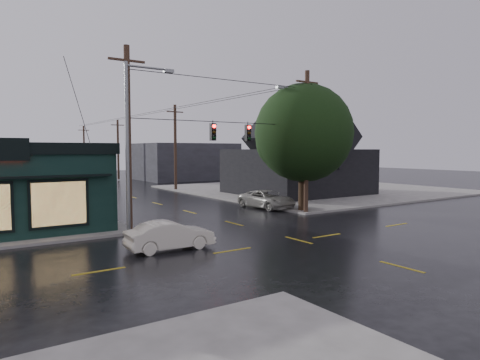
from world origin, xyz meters
TOP-DOWN VIEW (x-y plane):
  - ground_plane at (0.00, 0.00)m, footprint 160.00×160.00m
  - sidewalk_ne at (20.00, 20.00)m, footprint 28.00×28.00m
  - ne_building at (15.00, 17.00)m, footprint 12.60×11.60m
  - corner_tree at (7.00, 7.35)m, footprint 7.21×7.21m
  - utility_pole_nw at (-6.50, 6.50)m, footprint 2.00×0.32m
  - utility_pole_ne at (6.50, 6.50)m, footprint 2.00×0.32m
  - utility_pole_far_a at (6.50, 28.00)m, footprint 2.00×0.32m
  - utility_pole_far_b at (6.50, 48.00)m, footprint 2.00×0.32m
  - utility_pole_far_c at (6.50, 68.00)m, footprint 2.00×0.32m
  - span_signal_assembly at (0.10, 6.50)m, footprint 13.00×0.48m
  - streetlight_nw at (-6.80, 5.80)m, footprint 5.40×0.30m
  - streetlight_ne at (7.00, 7.20)m, footprint 5.40×0.30m
  - bg_building_east at (16.00, 45.00)m, footprint 14.00×12.00m
  - sedan_cream at (-6.28, 1.72)m, footprint 4.08×1.55m
  - suv_silver at (6.00, 10.43)m, footprint 2.71×5.21m

SIDE VIEW (x-z plane):
  - ground_plane at x=0.00m, z-range 0.00..0.00m
  - utility_pole_nw at x=-6.50m, z-range -5.08..5.08m
  - utility_pole_ne at x=6.50m, z-range -5.08..5.08m
  - utility_pole_far_a at x=6.50m, z-range -4.83..4.83m
  - utility_pole_far_b at x=6.50m, z-range -4.58..4.58m
  - utility_pole_far_c at x=6.50m, z-range -4.58..4.58m
  - streetlight_nw at x=-6.80m, z-range -4.58..4.58m
  - streetlight_ne at x=7.00m, z-range -4.58..4.58m
  - sidewalk_ne at x=20.00m, z-range 0.00..0.15m
  - sedan_cream at x=-6.28m, z-range 0.00..1.33m
  - suv_silver at x=6.00m, z-range 0.00..1.40m
  - bg_building_east at x=16.00m, z-range 0.00..5.60m
  - ne_building at x=15.00m, z-range 0.09..8.85m
  - span_signal_assembly at x=0.10m, z-range 5.08..6.31m
  - corner_tree at x=7.00m, z-range 1.17..10.46m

